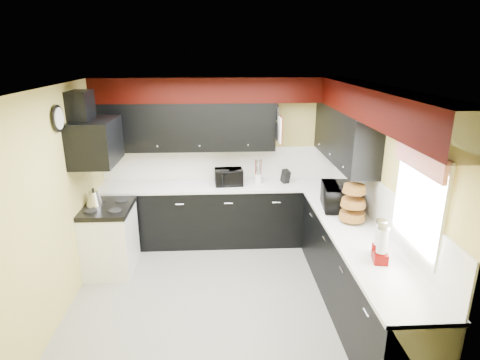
{
  "coord_description": "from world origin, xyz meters",
  "views": [
    {
      "loc": [
        -0.02,
        -4.2,
        2.86
      ],
      "look_at": [
        0.25,
        0.79,
        1.23
      ],
      "focal_mm": 30.0,
      "sensor_mm": 36.0,
      "label": 1
    }
  ],
  "objects_px": {
    "kettle": "(94,198)",
    "toaster_oven": "(229,177)",
    "utensil_crock": "(258,179)",
    "knife_block": "(286,177)",
    "microwave": "(338,197)"
  },
  "relations": [
    {
      "from": "toaster_oven",
      "to": "microwave",
      "type": "bearing_deg",
      "value": -40.23
    },
    {
      "from": "microwave",
      "to": "utensil_crock",
      "type": "bearing_deg",
      "value": 47.72
    },
    {
      "from": "toaster_oven",
      "to": "utensil_crock",
      "type": "xyz_separation_m",
      "value": [
        0.44,
        0.06,
        -0.05
      ]
    },
    {
      "from": "microwave",
      "to": "kettle",
      "type": "bearing_deg",
      "value": 91.37
    },
    {
      "from": "utensil_crock",
      "to": "knife_block",
      "type": "xyz_separation_m",
      "value": [
        0.41,
        -0.02,
        0.03
      ]
    },
    {
      "from": "knife_block",
      "to": "kettle",
      "type": "relative_size",
      "value": 0.95
    },
    {
      "from": "utensil_crock",
      "to": "knife_block",
      "type": "distance_m",
      "value": 0.41
    },
    {
      "from": "microwave",
      "to": "knife_block",
      "type": "bearing_deg",
      "value": 32.64
    },
    {
      "from": "kettle",
      "to": "toaster_oven",
      "type": "bearing_deg",
      "value": 21.21
    },
    {
      "from": "kettle",
      "to": "microwave",
      "type": "bearing_deg",
      "value": -5.69
    },
    {
      "from": "microwave",
      "to": "utensil_crock",
      "type": "relative_size",
      "value": 3.95
    },
    {
      "from": "microwave",
      "to": "kettle",
      "type": "height_order",
      "value": "microwave"
    },
    {
      "from": "utensil_crock",
      "to": "knife_block",
      "type": "bearing_deg",
      "value": -2.74
    },
    {
      "from": "toaster_oven",
      "to": "microwave",
      "type": "height_order",
      "value": "microwave"
    },
    {
      "from": "toaster_oven",
      "to": "utensil_crock",
      "type": "bearing_deg",
      "value": 3.68
    }
  ]
}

